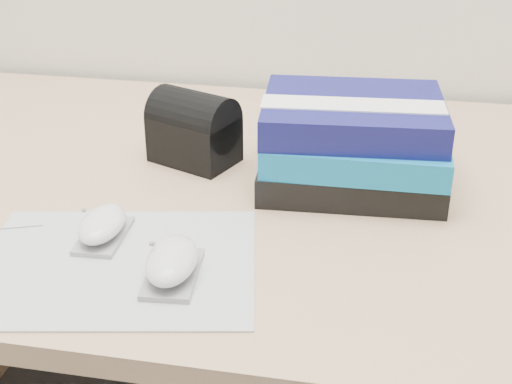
% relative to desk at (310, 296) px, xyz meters
% --- Properties ---
extents(desk, '(1.60, 0.80, 0.73)m').
position_rel_desk_xyz_m(desk, '(0.00, 0.00, 0.00)').
color(desk, tan).
rests_on(desk, ground).
extents(mousepad, '(0.36, 0.31, 0.00)m').
position_rel_desk_xyz_m(mousepad, '(-0.20, -0.31, 0.24)').
color(mousepad, '#9C9CA5').
rests_on(mousepad, desk).
extents(mouse_rear, '(0.06, 0.10, 0.04)m').
position_rel_desk_xyz_m(mouse_rear, '(-0.24, -0.26, 0.25)').
color(mouse_rear, '#969699').
rests_on(mouse_rear, mousepad).
extents(mouse_front, '(0.07, 0.11, 0.04)m').
position_rel_desk_xyz_m(mouse_front, '(-0.13, -0.32, 0.26)').
color(mouse_front, gray).
rests_on(mouse_front, mousepad).
extents(book_stack, '(0.27, 0.22, 0.13)m').
position_rel_desk_xyz_m(book_stack, '(0.06, -0.04, 0.30)').
color(book_stack, black).
rests_on(book_stack, desk).
extents(pouch, '(0.15, 0.12, 0.11)m').
position_rel_desk_xyz_m(pouch, '(-0.18, -0.01, 0.29)').
color(pouch, black).
rests_on(pouch, desk).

